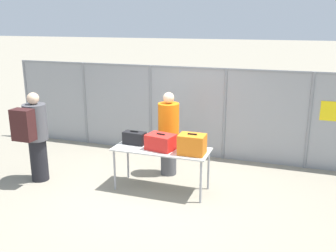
% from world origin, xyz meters
% --- Properties ---
extents(ground_plane, '(120.00, 120.00, 0.00)m').
position_xyz_m(ground_plane, '(0.00, 0.00, 0.00)').
color(ground_plane, gray).
extents(fence_section, '(8.83, 0.07, 2.04)m').
position_xyz_m(fence_section, '(0.02, 2.09, 1.07)').
color(fence_section, gray).
rests_on(fence_section, ground_plane).
extents(inspection_table, '(1.74, 0.70, 0.79)m').
position_xyz_m(inspection_table, '(0.12, 0.10, 0.73)').
color(inspection_table, silver).
rests_on(inspection_table, ground_plane).
extents(suitcase_black, '(0.43, 0.23, 0.26)m').
position_xyz_m(suitcase_black, '(-0.45, 0.19, 0.91)').
color(suitcase_black, black).
rests_on(suitcase_black, inspection_table).
extents(suitcase_red, '(0.54, 0.44, 0.30)m').
position_xyz_m(suitcase_red, '(0.12, 0.07, 0.93)').
color(suitcase_red, red).
rests_on(suitcase_red, inspection_table).
extents(suitcase_orange, '(0.45, 0.33, 0.37)m').
position_xyz_m(suitcase_orange, '(0.71, 0.02, 0.97)').
color(suitcase_orange, orange).
rests_on(suitcase_orange, inspection_table).
extents(traveler_hooded, '(0.43, 0.67, 1.74)m').
position_xyz_m(traveler_hooded, '(-2.28, -0.32, 0.95)').
color(traveler_hooded, black).
rests_on(traveler_hooded, ground_plane).
extents(security_worker_near, '(0.42, 0.42, 1.68)m').
position_xyz_m(security_worker_near, '(-0.00, 0.84, 0.87)').
color(security_worker_near, '#4C4C51').
rests_on(security_worker_near, ground_plane).
extents(utility_trailer, '(4.03, 2.11, 0.73)m').
position_xyz_m(utility_trailer, '(1.70, 4.23, 0.43)').
color(utility_trailer, white).
rests_on(utility_trailer, ground_plane).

